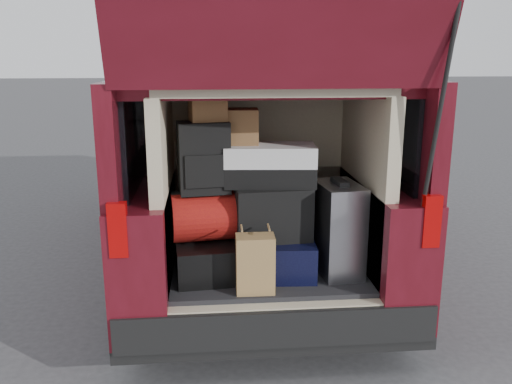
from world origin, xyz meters
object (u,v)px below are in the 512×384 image
Objects in this scene: black_hardshell at (208,255)px; kraft_bag at (255,264)px; backpack at (204,158)px; silver_roller at (338,229)px; navy_hardshell at (279,253)px; black_soft_case at (272,212)px; red_duffel at (210,216)px; twotone_duffel at (270,165)px.

kraft_bag is (0.28, -0.33, 0.06)m from black_hardshell.
kraft_bag is 0.79× the size of backpack.
silver_roller reaches higher than black_hardshell.
silver_roller reaches higher than navy_hardshell.
silver_roller is at bearing 24.74° from kraft_bag.
black_hardshell is 0.85m from silver_roller.
black_hardshell is at bearing 43.62° from backpack.
black_hardshell is 0.65m from backpack.
kraft_bag is 0.74× the size of black_soft_case.
navy_hardshell is at bearing -7.12° from black_hardshell.
silver_roller is at bearing -12.62° from red_duffel.
backpack is at bearing -176.66° from navy_hardshell.
kraft_bag is at bearing -105.08° from twotone_duffel.
backpack is (-0.29, 0.31, 0.58)m from kraft_bag.
twotone_duffel reaches higher than navy_hardshell.
black_soft_case is at bearing -155.66° from navy_hardshell.
black_soft_case reaches higher than kraft_bag.
twotone_duffel reaches higher than black_soft_case.
twotone_duffel is (0.12, 0.34, 0.52)m from kraft_bag.
kraft_bag is at bearing -58.14° from red_duffel.
black_soft_case reaches higher than navy_hardshell.
silver_roller is 1.69× the size of kraft_bag.
red_duffel is at bearing 3.23° from backpack.
silver_roller is (0.37, -0.07, 0.18)m from navy_hardshell.
navy_hardshell is 0.52m from red_duffel.
backpack is (-0.03, -0.01, 0.38)m from red_duffel.
twotone_duffel is at bearing 96.50° from black_soft_case.
silver_roller is at bearing -11.01° from black_hardshell.
navy_hardshell is 1.12× the size of black_soft_case.
silver_roller is at bearing -7.06° from navy_hardshell.
navy_hardshell is 1.11× the size of red_duffel.
kraft_bag is 0.46m from red_duffel.
navy_hardshell is 1.52× the size of kraft_bag.
twotone_duffel reaches higher than silver_roller.
red_duffel is 0.38m from backpack.
black_soft_case is at bearing 66.23° from kraft_bag.
backpack reaches higher than red_duffel.
black_hardshell is 1.07× the size of navy_hardshell.
red_duffel is 0.40m from black_soft_case.
red_duffel is (-0.26, 0.32, 0.21)m from kraft_bag.
black_soft_case is (-0.05, -0.02, 0.29)m from navy_hardshell.
red_duffel is at bearing 171.11° from black_soft_case.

